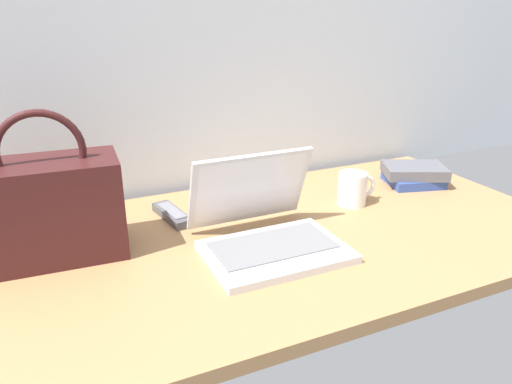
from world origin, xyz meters
name	(u,v)px	position (x,y,z in m)	size (l,w,h in m)	color
desk	(254,244)	(0.00, 0.00, 0.01)	(1.60, 0.76, 0.03)	#A87A4C
laptop	(266,229)	(0.01, -0.05, 0.07)	(0.31, 0.30, 0.21)	silver
coffee_mug	(353,188)	(0.34, 0.09, 0.08)	(0.12, 0.08, 0.09)	white
remote_control_near	(172,214)	(-0.15, 0.20, 0.04)	(0.07, 0.17, 0.02)	#4C4C51
handbag	(50,208)	(-0.43, 0.11, 0.15)	(0.31, 0.18, 0.33)	#3F1919
book_stack	(414,175)	(0.61, 0.14, 0.06)	(0.22, 0.19, 0.06)	#334C99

